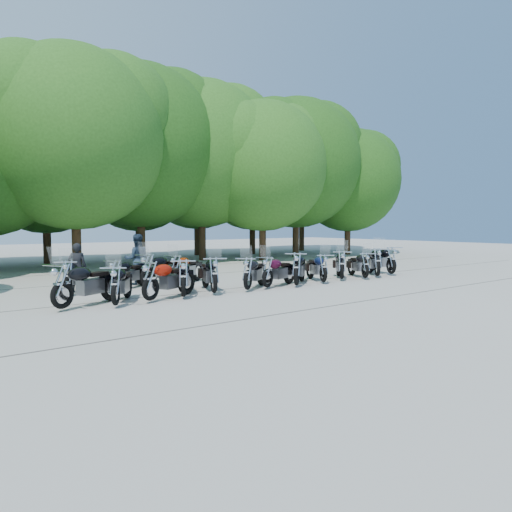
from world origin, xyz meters
TOP-DOWN VIEW (x-y plane):
  - ground at (0.00, 0.00)m, footprint 90.00×90.00m
  - tree_3 at (-3.57, 11.24)m, footprint 8.70×8.70m
  - tree_4 at (0.54, 13.09)m, footprint 9.13×9.13m
  - tree_5 at (4.61, 13.20)m, footprint 9.04×9.04m
  - tree_6 at (7.55, 10.82)m, footprint 8.00×8.00m
  - tree_7 at (11.20, 11.78)m, footprint 8.79×8.79m
  - tree_8 at (15.83, 11.20)m, footprint 7.53×7.53m
  - tree_11 at (-3.76, 16.43)m, footprint 7.56×7.56m
  - tree_12 at (1.80, 16.47)m, footprint 7.88×7.88m
  - tree_13 at (6.69, 17.47)m, footprint 8.31×8.31m
  - tree_14 at (10.68, 16.09)m, footprint 8.02×8.02m
  - tree_15 at (16.61, 17.02)m, footprint 9.67×9.67m
  - motorcycle_0 at (-6.91, 0.65)m, footprint 2.56×1.85m
  - motorcycle_1 at (-5.63, 0.34)m, footprint 1.79×2.29m
  - motorcycle_2 at (-4.56, 0.47)m, footprint 2.50×1.73m
  - motorcycle_3 at (-3.48, 0.53)m, footprint 1.81×2.46m
  - motorcycle_4 at (-2.35, 0.61)m, footprint 1.60×2.54m
  - motorcycle_5 at (-1.07, 0.54)m, footprint 2.29×1.94m
  - motorcycle_6 at (-0.18, 0.60)m, footprint 2.37×1.49m
  - motorcycle_7 at (0.97, 0.38)m, footprint 2.39×2.23m
  - motorcycle_8 at (2.41, 0.46)m, footprint 1.61×2.33m
  - motorcycle_9 at (3.64, 0.66)m, footprint 2.19×2.25m
  - motorcycle_10 at (4.72, 0.37)m, footprint 1.66×2.25m
  - motorcycle_11 at (5.62, 0.47)m, footprint 2.25×2.40m
  - motorcycle_12 at (6.80, 0.64)m, footprint 1.73×2.64m
  - motorcycle_13 at (-6.11, 3.18)m, footprint 1.67×2.31m
  - motorcycle_14 at (-4.56, 3.26)m, footprint 2.16×1.70m
  - motorcycle_15 at (-3.41, 3.25)m, footprint 2.54×1.61m
  - motorcycle_16 at (-2.31, 3.29)m, footprint 2.30×1.80m
  - rider_0 at (-5.61, 3.92)m, footprint 0.70×0.60m
  - rider_1 at (-3.27, 4.56)m, footprint 1.07×0.93m

SIDE VIEW (x-z plane):
  - ground at x=0.00m, z-range 0.00..0.00m
  - motorcycle_14 at x=-4.56m, z-range 0.00..1.21m
  - motorcycle_10 at x=4.72m, z-range 0.00..1.25m
  - motorcycle_13 at x=-6.11m, z-range 0.00..1.27m
  - motorcycle_8 at x=2.41m, z-range 0.00..1.27m
  - motorcycle_1 at x=-5.63m, z-range 0.00..1.28m
  - motorcycle_16 at x=-2.31m, z-range 0.00..1.29m
  - motorcycle_6 at x=-0.18m, z-range 0.00..1.29m
  - motorcycle_5 at x=-1.07m, z-range 0.00..1.31m
  - motorcycle_9 at x=3.64m, z-range 0.00..1.36m
  - motorcycle_3 at x=-3.48m, z-range 0.00..1.36m
  - motorcycle_2 at x=-4.56m, z-range 0.00..1.37m
  - motorcycle_4 at x=-2.35m, z-range 0.00..1.38m
  - motorcycle_15 at x=-3.41m, z-range 0.00..1.38m
  - motorcycle_0 at x=-6.91m, z-range 0.00..1.41m
  - motorcycle_7 at x=0.97m, z-range 0.00..1.42m
  - motorcycle_11 at x=5.62m, z-range 0.00..1.43m
  - motorcycle_12 at x=6.80m, z-range 0.00..1.44m
  - rider_0 at x=-5.61m, z-range 0.00..1.64m
  - rider_1 at x=-3.27m, z-range 0.00..1.89m
  - tree_8 at x=15.83m, z-range 0.85..10.10m
  - tree_11 at x=-3.76m, z-range 0.85..10.14m
  - tree_12 at x=1.80m, z-range 0.89..10.56m
  - tree_6 at x=7.55m, z-range 0.90..10.72m
  - tree_14 at x=10.68m, z-range 0.91..10.75m
  - tree_13 at x=6.69m, z-range 0.94..11.14m
  - tree_3 at x=-3.57m, z-range 0.98..11.66m
  - tree_7 at x=11.20m, z-range 0.99..11.79m
  - tree_5 at x=4.61m, z-range 1.02..12.12m
  - tree_4 at x=0.54m, z-range 1.03..12.24m
  - tree_15 at x=16.61m, z-range 1.09..12.96m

